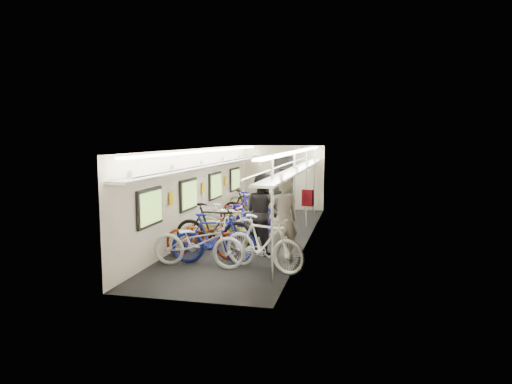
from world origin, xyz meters
The scene contains 18 objects.
train_car_shell centered at (-0.36, 0.71, 1.66)m, with size 10.00×10.00×10.00m.
bicycle_0 centered at (-0.46, -3.04, 0.53)m, with size 0.70×2.01×1.06m, color silver.
bicycle_1 centered at (-0.24, -2.69, 0.55)m, with size 0.51×1.82×1.09m, color navy.
bicycle_2 centered at (-0.61, -2.32, 0.48)m, with size 0.64×1.84×0.97m, color maroon.
bicycle_3 centered at (-0.56, -1.70, 0.58)m, with size 0.54×1.93×1.16m, color black.
bicycle_4 centered at (-0.54, -1.43, 0.47)m, with size 0.62×1.78×0.93m, color yellow.
bicycle_5 centered at (-0.54, -0.74, 0.50)m, with size 0.47×1.67×1.00m, color silver.
bicycle_6 centered at (-0.31, -0.52, 0.58)m, with size 0.77×2.20×1.16m, color silver.
bicycle_7 centered at (-0.23, 0.96, 0.57)m, with size 0.53×1.89×1.13m, color #251CAA.
bicycle_8 centered at (-0.60, 1.90, 0.47)m, with size 0.62×1.78×0.94m, color maroon.
bicycle_9 centered at (-0.54, 1.59, 0.55)m, with size 0.51×1.82×1.09m, color black.
bicycle_10 centered at (-0.74, 2.53, 0.46)m, with size 0.61×1.76×0.92m, color #C1C212.
bicycle_11 centered at (0.93, -3.01, 0.57)m, with size 0.53×1.89×1.14m, color white.
bicycle_12 centered at (-0.57, 2.91, 0.55)m, with size 0.74×2.11×1.11m, color slate.
bicycle_14 centered at (-0.41, 4.40, 0.51)m, with size 0.67×1.93×1.01m, color #58595C.
passenger_near centered at (1.20, -2.27, 0.93)m, with size 0.68×0.45×1.86m, color gray.
passenger_mid centered at (0.60, -1.60, 0.95)m, with size 0.93×0.72×1.91m, color black.
backpack centered at (1.60, -1.19, 1.28)m, with size 0.26×0.14×0.38m, color red.
Camera 1 is at (2.79, -11.85, 2.70)m, focal length 32.00 mm.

